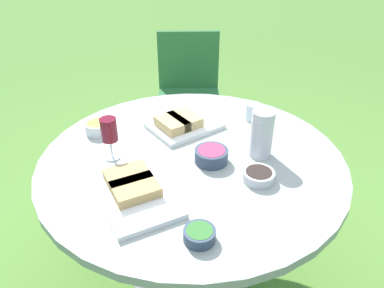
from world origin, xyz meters
name	(u,v)px	position (x,y,z in m)	size (l,w,h in m)	color
ground_plane	(192,276)	(0.00, 0.00, 0.00)	(40.00, 40.00, 0.00)	#5B8C38
dining_table	(192,181)	(0.00, 0.00, 0.62)	(1.25, 1.25, 0.74)	#4C4C51
chair_far_back	(189,86)	(-1.15, -0.44, 0.52)	(0.55, 0.56, 0.89)	#2D6B38
water_pitcher	(262,134)	(-0.11, 0.26, 0.84)	(0.10, 0.09, 0.20)	silver
wine_glass	(109,131)	(0.12, -0.30, 0.87)	(0.07, 0.07, 0.18)	silver
platter_bread_main	(134,190)	(0.30, -0.11, 0.76)	(0.42, 0.42, 0.06)	white
platter_charcuterie	(182,124)	(-0.20, -0.12, 0.77)	(0.38, 0.37, 0.06)	white
bowl_fries	(97,127)	(-0.04, -0.47, 0.77)	(0.11, 0.11, 0.05)	white
bowl_salad	(199,234)	(0.42, 0.17, 0.76)	(0.10, 0.10, 0.04)	#334256
bowl_olives	(259,175)	(0.07, 0.29, 0.76)	(0.12, 0.12, 0.04)	silver
bowl_dip_red	(211,155)	(0.01, 0.08, 0.77)	(0.13, 0.13, 0.06)	#334256
cup_water_near	(253,112)	(-0.40, 0.17, 0.78)	(0.07, 0.07, 0.08)	silver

